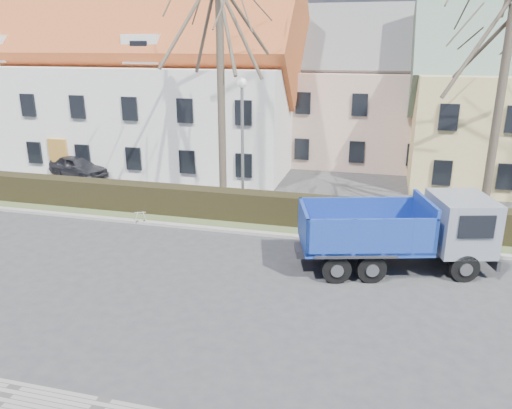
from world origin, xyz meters
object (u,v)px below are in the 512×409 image
(streetlight, at_px, (242,148))
(cart_frame, at_px, (136,217))
(parked_car_a, at_px, (78,167))
(dump_truck, at_px, (388,233))

(streetlight, distance_m, cart_frame, 5.60)
(cart_frame, bearing_deg, parked_car_a, 137.85)
(dump_truck, height_order, cart_frame, dump_truck)
(cart_frame, bearing_deg, dump_truck, -10.07)
(dump_truck, bearing_deg, streetlight, 129.89)
(dump_truck, height_order, parked_car_a, dump_truck)
(cart_frame, height_order, parked_car_a, parked_car_a)
(dump_truck, bearing_deg, cart_frame, 154.11)
(streetlight, height_order, cart_frame, streetlight)
(streetlight, xyz_separation_m, cart_frame, (-4.13, -2.53, -2.80))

